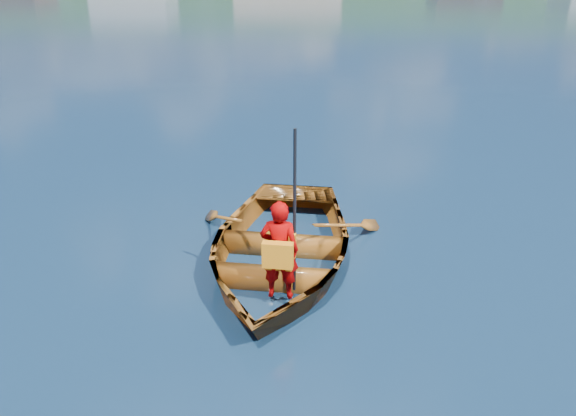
% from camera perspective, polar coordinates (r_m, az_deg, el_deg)
% --- Properties ---
extents(ground, '(600.00, 600.00, 0.00)m').
position_cam_1_polar(ground, '(8.28, -8.81, -2.32)').
color(ground, '#0F243D').
rests_on(ground, ground).
extents(rowboat, '(3.06, 4.03, 0.79)m').
position_cam_1_polar(rowboat, '(7.25, -0.99, -3.96)').
color(rowboat, '#683F0A').
rests_on(rowboat, ground).
extents(child_paddler, '(0.46, 0.36, 1.95)m').
position_cam_1_polar(child_paddler, '(6.23, -0.86, -4.29)').
color(child_paddler, '#9E0102').
rests_on(child_paddler, ground).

